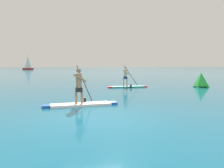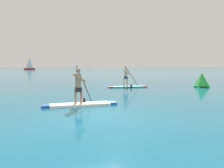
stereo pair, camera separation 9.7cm
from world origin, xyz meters
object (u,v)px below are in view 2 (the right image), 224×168
Objects in this scene: paddleboarder_far_right at (127,83)px; sailboat_left_horizon at (30,67)px; race_marker_buoy at (202,81)px; paddleboarder_mid_center at (80,99)px.

sailboat_left_horizon reaches higher than paddleboarder_far_right.
paddleboarder_far_right is at bearing 94.39° from sailboat_left_horizon.
paddleboarder_far_right is 87.63m from sailboat_left_horizon.
sailboat_left_horizon is (-28.43, 85.65, 0.42)m from race_marker_buoy.
paddleboarder_mid_center is at bearing 90.68° from sailboat_left_horizon.
paddleboarder_mid_center is 0.54× the size of sailboat_left_horizon.
paddleboarder_mid_center is at bearing -147.11° from race_marker_buoy.
paddleboarder_mid_center is at bearing -120.43° from paddleboarder_far_right.
sailboat_left_horizon is at bearing 94.81° from paddleboarder_mid_center.
sailboat_left_horizon is at bearing 108.37° from race_marker_buoy.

